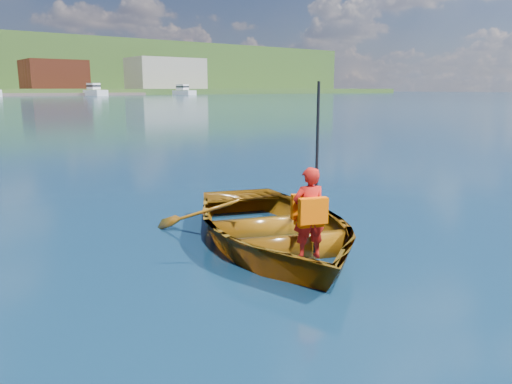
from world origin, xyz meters
TOP-DOWN VIEW (x-y plane):
  - ground at (0.00, 0.00)m, footprint 600.00×600.00m
  - rowboat at (0.30, -0.21)m, footprint 4.08×4.74m
  - child_paddler at (0.13, -1.11)m, footprint 0.46×0.43m

SIDE VIEW (x-z plane):
  - ground at x=0.00m, z-range 0.00..0.00m
  - rowboat at x=0.30m, z-range -0.15..0.68m
  - child_paddler at x=0.13m, z-range -0.37..1.68m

